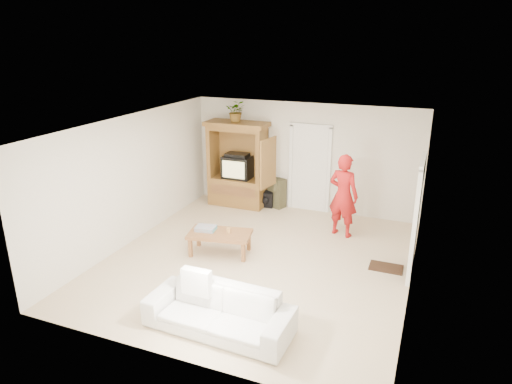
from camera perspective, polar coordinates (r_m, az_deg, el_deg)
floor at (r=8.77m, az=0.25°, el=-8.54°), size 6.00×6.00×0.00m
ceiling at (r=7.92m, az=0.27°, el=8.40°), size 6.00×6.00×0.00m
wall_back at (r=10.98m, az=6.06°, el=4.34°), size 5.50×0.00×5.50m
wall_front at (r=5.81m, az=-10.88°, el=-9.69°), size 5.50×0.00×5.50m
wall_left at (r=9.56m, az=-15.25°, el=1.56°), size 0.00×6.00×6.00m
wall_right at (r=7.74m, az=19.57°, el=-3.01°), size 0.00×6.00×6.00m
armoire at (r=11.30m, az=-2.20°, el=2.79°), size 1.82×1.14×2.10m
door_back at (r=10.99m, az=6.72°, el=2.81°), size 0.85×0.05×2.04m
doorway_right at (r=8.40m, az=19.42°, el=-3.32°), size 0.05×0.90×2.04m
framed_picture at (r=9.46m, az=20.30°, el=2.74°), size 0.03×0.60×0.48m
doormat at (r=8.84m, az=15.93°, el=-9.06°), size 0.60×0.40×0.02m
plant at (r=10.96m, az=-2.48°, el=10.07°), size 0.56×0.52×0.52m
man at (r=9.69m, az=10.86°, el=-0.43°), size 0.74×0.58×1.78m
sofa at (r=6.78m, az=-4.68°, el=-14.59°), size 2.17×0.92×0.62m
coffee_table at (r=8.90m, az=-4.54°, el=-5.41°), size 1.30×0.86×0.45m
towel at (r=8.99m, az=-6.30°, el=-4.53°), size 0.41×0.33×0.08m
candle at (r=8.83m, az=-3.45°, el=-4.81°), size 0.08×0.08×0.10m
backpack_black at (r=11.31m, az=1.38°, el=-0.93°), size 0.33×0.20×0.41m
backpack_olive at (r=11.29m, az=2.64°, el=-0.11°), size 0.46×0.40×0.73m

